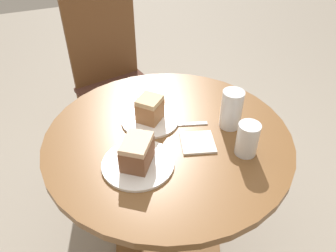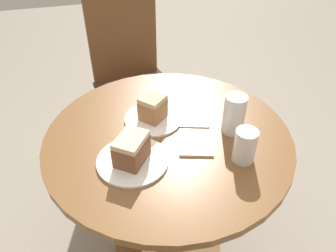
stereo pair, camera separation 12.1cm
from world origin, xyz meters
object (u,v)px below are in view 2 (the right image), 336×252
object	(u,v)px
cake_slice_far	(131,149)
cake_slice_near	(153,108)
plate_near	(153,119)
plate_far	(133,161)
glass_lemonade	(245,147)
chair	(134,78)
glass_water	(234,116)

from	to	relation	value
cake_slice_far	cake_slice_near	bearing A→B (deg)	60.40
plate_near	plate_far	world-z (taller)	same
plate_near	glass_lemonade	size ratio (longest dim) A/B	1.85
chair	glass_water	world-z (taller)	chair
chair	cake_slice_far	world-z (taller)	chair
plate_near	cake_slice_far	distance (m)	0.25
plate_near	glass_water	world-z (taller)	glass_water
cake_slice_near	plate_near	bearing A→B (deg)	135.00
plate_near	cake_slice_far	world-z (taller)	cake_slice_far
chair	cake_slice_far	size ratio (longest dim) A/B	6.84
cake_slice_far	glass_water	xyz separation A→B (m)	(0.40, 0.07, 0.01)
chair	glass_lemonade	xyz separation A→B (m)	(0.21, -1.05, 0.29)
cake_slice_near	cake_slice_far	world-z (taller)	same
chair	glass_lemonade	bearing A→B (deg)	-89.55
plate_near	glass_lemonade	world-z (taller)	glass_lemonade
cake_slice_far	glass_water	world-z (taller)	glass_water
plate_far	glass_lemonade	xyz separation A→B (m)	(0.37, -0.09, 0.05)
plate_near	chair	bearing A→B (deg)	86.85
plate_far	cake_slice_near	world-z (taller)	cake_slice_near
plate_far	glass_lemonade	size ratio (longest dim) A/B	2.00
cake_slice_near	glass_water	xyz separation A→B (m)	(0.28, -0.14, 0.01)
chair	glass_water	distance (m)	0.97
plate_far	chair	bearing A→B (deg)	80.41
cake_slice_near	glass_lemonade	size ratio (longest dim) A/B	1.00
plate_near	cake_slice_near	distance (m)	0.05
plate_near	cake_slice_near	world-z (taller)	cake_slice_near
plate_near	cake_slice_near	xyz separation A→B (m)	(0.00, -0.00, 0.05)
plate_near	plate_far	size ratio (longest dim) A/B	0.92
glass_water	plate_near	bearing A→B (deg)	152.44
glass_lemonade	cake_slice_far	bearing A→B (deg)	166.99
cake_slice_far	glass_water	bearing A→B (deg)	9.93
chair	plate_far	distance (m)	1.00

